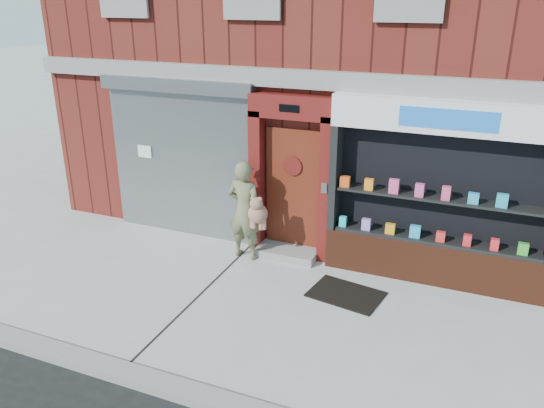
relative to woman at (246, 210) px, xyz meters
The scene contains 8 objects.
ground 2.19m from the woman, 44.71° to the right, with size 80.00×80.00×0.00m, color #9E9E99.
curb 3.92m from the woman, 68.27° to the right, with size 60.00×0.30×0.12m, color gray.
building 5.71m from the woman, 72.87° to the left, with size 12.00×8.16×8.00m.
shutter_bay 1.86m from the woman, 161.64° to the left, with size 3.10×0.30×3.04m.
red_door_bay 0.98m from the woman, 34.56° to the left, with size 1.52×0.58×2.90m.
pharmacy_bay 3.22m from the woman, ahead, with size 3.50×0.41×3.00m.
woman is the anchor object (origin of this frame).
doormat 2.28m from the woman, 16.78° to the right, with size 1.10×0.77×0.03m, color black.
Camera 1 is at (2.28, -6.38, 4.40)m, focal length 35.00 mm.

